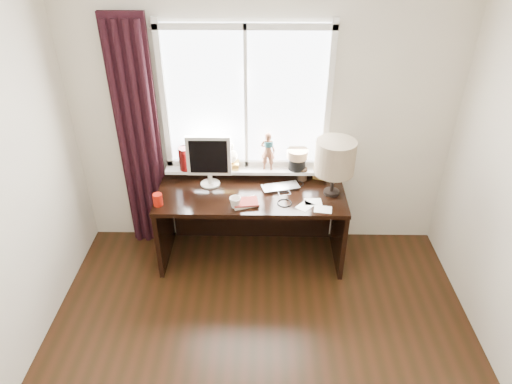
{
  "coord_description": "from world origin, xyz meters",
  "views": [
    {
      "loc": [
        -0.0,
        -1.84,
        2.97
      ],
      "look_at": [
        -0.05,
        1.25,
        1.0
      ],
      "focal_mm": 32.0,
      "sensor_mm": 36.0,
      "label": 1
    }
  ],
  "objects_px": {
    "red_cup": "(158,200)",
    "monitor": "(209,158)",
    "laptop": "(281,187)",
    "desk": "(252,209)",
    "table_lamp": "(335,158)",
    "mug": "(235,202)"
  },
  "relations": [
    {
      "from": "red_cup",
      "to": "monitor",
      "type": "bearing_deg",
      "value": 39.57
    },
    {
      "from": "laptop",
      "to": "monitor",
      "type": "distance_m",
      "value": 0.71
    },
    {
      "from": "red_cup",
      "to": "desk",
      "type": "distance_m",
      "value": 0.91
    },
    {
      "from": "laptop",
      "to": "table_lamp",
      "type": "height_order",
      "value": "table_lamp"
    },
    {
      "from": "mug",
      "to": "laptop",
      "type": "bearing_deg",
      "value": 37.61
    },
    {
      "from": "mug",
      "to": "red_cup",
      "type": "bearing_deg",
      "value": 178.2
    },
    {
      "from": "mug",
      "to": "table_lamp",
      "type": "xyz_separation_m",
      "value": [
        0.85,
        0.23,
        0.31
      ]
    },
    {
      "from": "red_cup",
      "to": "desk",
      "type": "bearing_deg",
      "value": 20.9
    },
    {
      "from": "red_cup",
      "to": "mug",
      "type": "bearing_deg",
      "value": -1.8
    },
    {
      "from": "red_cup",
      "to": "monitor",
      "type": "xyz_separation_m",
      "value": [
        0.42,
        0.34,
        0.22
      ]
    },
    {
      "from": "table_lamp",
      "to": "laptop",
      "type": "bearing_deg",
      "value": 170.08
    },
    {
      "from": "laptop",
      "to": "mug",
      "type": "bearing_deg",
      "value": -157.53
    },
    {
      "from": "monitor",
      "to": "red_cup",
      "type": "bearing_deg",
      "value": -140.43
    },
    {
      "from": "desk",
      "to": "table_lamp",
      "type": "bearing_deg",
      "value": -7.69
    },
    {
      "from": "laptop",
      "to": "table_lamp",
      "type": "relative_size",
      "value": 0.66
    },
    {
      "from": "red_cup",
      "to": "laptop",
      "type": "bearing_deg",
      "value": 15.01
    },
    {
      "from": "desk",
      "to": "monitor",
      "type": "distance_m",
      "value": 0.65
    },
    {
      "from": "table_lamp",
      "to": "red_cup",
      "type": "bearing_deg",
      "value": -172.24
    },
    {
      "from": "desk",
      "to": "laptop",
      "type": "bearing_deg",
      "value": -3.89
    },
    {
      "from": "monitor",
      "to": "mug",
      "type": "bearing_deg",
      "value": -55.32
    },
    {
      "from": "red_cup",
      "to": "monitor",
      "type": "relative_size",
      "value": 0.22
    },
    {
      "from": "monitor",
      "to": "desk",
      "type": "bearing_deg",
      "value": -5.86
    }
  ]
}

